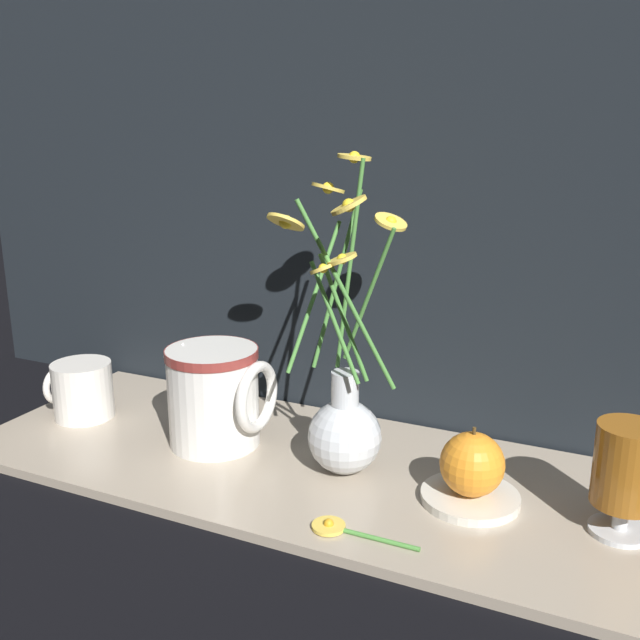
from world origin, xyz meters
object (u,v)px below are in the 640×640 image
at_px(yellow_mug, 82,390).
at_px(ceramic_pitcher, 214,393).
at_px(vase_with_flowers, 344,414).
at_px(orange_fruit, 472,464).
at_px(tea_glass, 626,470).

distance_m(yellow_mug, ceramic_pitcher, 0.23).
bearing_deg(vase_with_flowers, yellow_mug, -179.14).
xyz_separation_m(vase_with_flowers, orange_fruit, (0.16, -0.01, -0.03)).
bearing_deg(yellow_mug, vase_with_flowers, 0.86).
bearing_deg(yellow_mug, orange_fruit, -0.28).
bearing_deg(yellow_mug, tea_glass, -0.04).
bearing_deg(tea_glass, orange_fruit, -179.19).
distance_m(ceramic_pitcher, orange_fruit, 0.34).
xyz_separation_m(yellow_mug, tea_glass, (0.72, -0.00, 0.03)).
bearing_deg(orange_fruit, ceramic_pitcher, 178.90).
distance_m(yellow_mug, tea_glass, 0.73).
relative_size(yellow_mug, tea_glass, 0.78).
distance_m(vase_with_flowers, tea_glass, 0.32).
xyz_separation_m(vase_with_flowers, ceramic_pitcher, (-0.18, -0.00, -0.00)).
height_order(ceramic_pitcher, orange_fruit, ceramic_pitcher).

